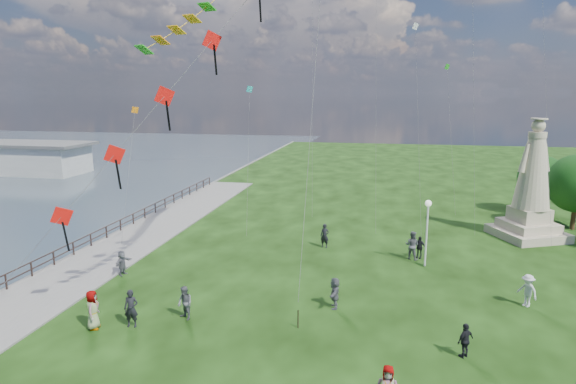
% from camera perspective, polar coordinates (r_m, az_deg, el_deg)
% --- Properties ---
extents(waterfront, '(200.00, 200.00, 1.51)m').
position_cam_1_polar(waterfront, '(34.77, -23.53, -7.74)').
color(waterfront, '#32404B').
rests_on(waterfront, ground).
extents(statue, '(5.91, 5.91, 9.10)m').
position_cam_1_polar(statue, '(40.73, 26.89, -0.18)').
color(statue, tan).
rests_on(statue, ground).
extents(lamppost, '(0.40, 0.40, 4.33)m').
position_cam_1_polar(lamppost, '(31.59, 16.20, -3.07)').
color(lamppost, silver).
rests_on(lamppost, ground).
extents(tree_row, '(6.56, 13.88, 6.16)m').
position_cam_1_polar(tree_row, '(45.50, 30.69, 0.59)').
color(tree_row, '#382314').
rests_on(tree_row, ground).
extents(person_0, '(0.74, 0.55, 1.83)m').
position_cam_1_polar(person_0, '(24.52, -18.10, -12.99)').
color(person_0, black).
rests_on(person_0, ground).
extents(person_1, '(0.96, 0.87, 1.68)m').
position_cam_1_polar(person_1, '(24.61, -12.12, -12.75)').
color(person_1, '#595960').
rests_on(person_1, ground).
extents(person_3, '(0.96, 0.94, 1.52)m').
position_cam_1_polar(person_3, '(22.31, 20.27, -16.17)').
color(person_3, black).
rests_on(person_3, ground).
extents(person_5, '(0.78, 1.49, 1.54)m').
position_cam_1_polar(person_5, '(31.22, -19.05, -7.95)').
color(person_5, '#595960').
rests_on(person_5, ground).
extents(person_6, '(0.70, 0.52, 1.74)m').
position_cam_1_polar(person_6, '(34.69, 4.37, -5.19)').
color(person_6, black).
rests_on(person_6, ground).
extents(person_7, '(1.09, 0.88, 1.93)m').
position_cam_1_polar(person_7, '(33.23, 14.49, -6.13)').
color(person_7, '#595960').
rests_on(person_7, ground).
extents(person_8, '(1.14, 1.24, 1.74)m').
position_cam_1_polar(person_8, '(28.28, 26.50, -10.41)').
color(person_8, silver).
rests_on(person_8, ground).
extents(person_9, '(1.00, 0.79, 1.52)m').
position_cam_1_polar(person_9, '(33.65, 15.30, -6.32)').
color(person_9, black).
rests_on(person_9, ground).
extents(person_10, '(0.79, 1.04, 1.88)m').
position_cam_1_polar(person_10, '(24.94, -22.15, -12.79)').
color(person_10, '#595960').
rests_on(person_10, ground).
extents(person_11, '(0.76, 1.56, 1.64)m').
position_cam_1_polar(person_11, '(25.39, 5.57, -11.80)').
color(person_11, '#595960').
rests_on(person_11, ground).
extents(red_kite_train, '(11.33, 9.35, 16.75)m').
position_cam_1_polar(red_kite_train, '(24.80, -14.92, 9.96)').
color(red_kite_train, black).
rests_on(red_kite_train, ground).
extents(small_kites, '(31.92, 19.02, 27.19)m').
position_cam_1_polar(small_kites, '(41.61, 10.18, 16.61)').
color(small_kites, teal).
rests_on(small_kites, ground).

